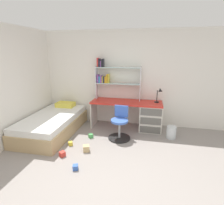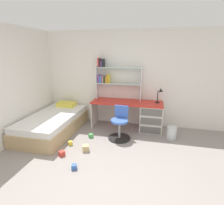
% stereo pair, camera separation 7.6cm
% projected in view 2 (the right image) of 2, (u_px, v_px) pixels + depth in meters
% --- Properties ---
extents(ground_plane, '(5.65, 6.28, 0.02)m').
position_uv_depth(ground_plane, '(103.00, 189.00, 2.68)').
color(ground_plane, gray).
extents(room_shell, '(5.65, 6.28, 2.53)m').
position_uv_depth(room_shell, '(62.00, 86.00, 3.79)').
color(room_shell, white).
rests_on(room_shell, ground_plane).
extents(desk, '(1.83, 0.61, 0.73)m').
position_uv_depth(desk, '(145.00, 115.00, 4.63)').
color(desk, red).
rests_on(desk, ground_plane).
extents(bookshelf_hutch, '(1.20, 0.22, 1.09)m').
position_uv_depth(bookshelf_hutch, '(112.00, 77.00, 4.75)').
color(bookshelf_hutch, silver).
rests_on(bookshelf_hutch, desk).
extents(desk_lamp, '(0.20, 0.17, 0.38)m').
position_uv_depth(desk_lamp, '(160.00, 93.00, 4.44)').
color(desk_lamp, black).
rests_on(desk_lamp, desk).
extents(swivel_chair, '(0.52, 0.52, 0.76)m').
position_uv_depth(swivel_chair, '(120.00, 126.00, 4.18)').
color(swivel_chair, black).
rests_on(swivel_chair, ground_plane).
extents(bed_platform, '(1.10, 2.01, 0.58)m').
position_uv_depth(bed_platform, '(54.00, 123.00, 4.53)').
color(bed_platform, tan).
rests_on(bed_platform, ground_plane).
extents(waste_bin, '(0.22, 0.22, 0.29)m').
position_uv_depth(waste_bin, '(172.00, 133.00, 4.19)').
color(waste_bin, silver).
rests_on(waste_bin, ground_plane).
extents(toy_block_red_0, '(0.14, 0.14, 0.10)m').
position_uv_depth(toy_block_red_0, '(62.00, 153.00, 3.52)').
color(toy_block_red_0, red).
rests_on(toy_block_red_0, ground_plane).
extents(toy_block_green_1, '(0.13, 0.13, 0.09)m').
position_uv_depth(toy_block_green_1, '(91.00, 136.00, 4.27)').
color(toy_block_green_1, '#479E51').
rests_on(toy_block_green_1, ground_plane).
extents(toy_block_yellow_2, '(0.12, 0.12, 0.08)m').
position_uv_depth(toy_block_yellow_2, '(70.00, 143.00, 3.93)').
color(toy_block_yellow_2, gold).
rests_on(toy_block_yellow_2, ground_plane).
extents(toy_block_blue_3, '(0.11, 0.11, 0.09)m').
position_uv_depth(toy_block_blue_3, '(74.00, 167.00, 3.12)').
color(toy_block_blue_3, '#3860B7').
rests_on(toy_block_blue_3, ground_plane).
extents(toy_block_natural_4, '(0.17, 0.17, 0.13)m').
position_uv_depth(toy_block_natural_4, '(86.00, 148.00, 3.69)').
color(toy_block_natural_4, tan).
rests_on(toy_block_natural_4, ground_plane).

